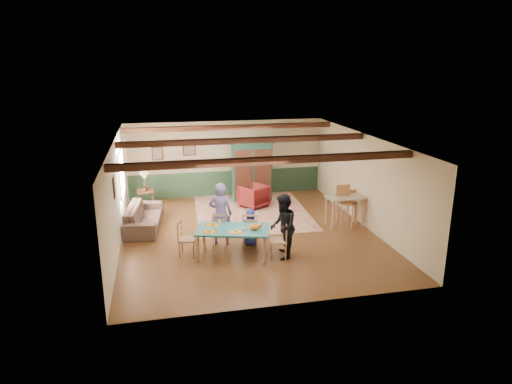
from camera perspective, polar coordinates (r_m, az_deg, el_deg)
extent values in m
plane|color=#4E2B16|center=(13.01, -0.95, -5.23)|extent=(8.00, 8.00, 0.00)
cube|color=beige|center=(16.41, -3.76, 4.18)|extent=(7.00, 0.02, 2.70)
cube|color=beige|center=(12.40, -17.03, -0.46)|extent=(0.02, 8.00, 2.70)
cube|color=beige|center=(13.68, 13.55, 1.34)|extent=(0.02, 8.00, 2.70)
cube|color=silver|center=(12.28, -1.00, 6.58)|extent=(7.00, 8.00, 0.02)
cube|color=#223E29|center=(16.60, -3.69, 1.12)|extent=(6.95, 0.03, 0.90)
cube|color=black|center=(10.10, 1.59, 3.95)|extent=(6.95, 0.16, 0.16)
cube|color=black|center=(12.69, -1.36, 6.47)|extent=(6.95, 0.16, 0.16)
cube|color=black|center=(15.22, -3.26, 8.06)|extent=(6.95, 0.16, 0.16)
imported|color=#6A5A9A|center=(12.04, -4.44, -2.74)|extent=(0.71, 0.56, 1.70)
imported|color=black|center=(11.22, 3.37, -4.36)|extent=(0.80, 0.93, 1.63)
imported|color=navy|center=(12.09, -0.68, -4.40)|extent=(0.55, 0.43, 0.99)
cube|color=beige|center=(14.84, -0.57, -2.47)|extent=(3.76, 4.39, 0.01)
cube|color=#173A2C|center=(15.86, -0.55, 2.72)|extent=(1.51, 0.63, 2.12)
imported|color=#440D11|center=(15.25, -0.29, -0.49)|extent=(1.13, 1.14, 0.76)
imported|color=#413029|center=(13.75, -13.82, -3.02)|extent=(1.17, 2.40, 0.67)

